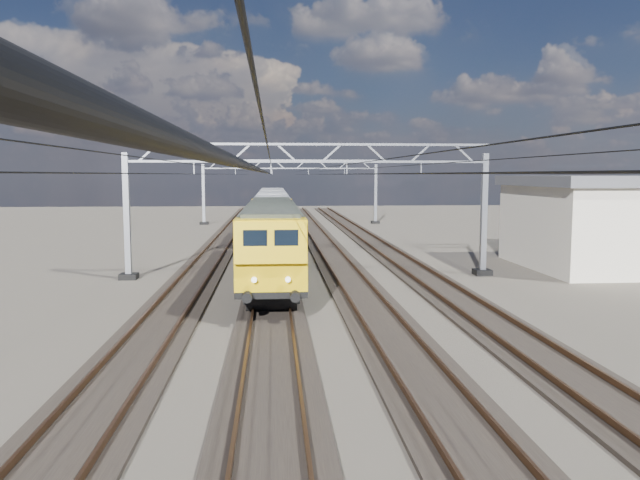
{
  "coord_description": "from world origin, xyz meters",
  "views": [
    {
      "loc": [
        -1.9,
        -28.99,
        5.47
      ],
      "look_at": [
        0.28,
        0.1,
        2.4
      ],
      "focal_mm": 35.0,
      "sensor_mm": 36.0,
      "label": 1
    }
  ],
  "objects": [
    {
      "name": "track_outer_west",
      "position": [
        -6.0,
        0.0,
        0.07
      ],
      "size": [
        2.6,
        140.0,
        0.3
      ],
      "color": "black",
      "rests_on": "ground"
    },
    {
      "name": "hopper_wagon_lead",
      "position": [
        -2.0,
        20.85,
        2.23
      ],
      "size": [
        3.38,
        13.0,
        3.25
      ],
      "color": "black",
      "rests_on": "ground"
    },
    {
      "name": "track_outer_east",
      "position": [
        6.0,
        0.0,
        0.07
      ],
      "size": [
        2.6,
        140.0,
        0.3
      ],
      "color": "black",
      "rests_on": "ground"
    },
    {
      "name": "overhead_wires",
      "position": [
        0.0,
        8.0,
        5.75
      ],
      "size": [
        12.03,
        140.0,
        0.53
      ],
      "color": "black",
      "rests_on": "ground"
    },
    {
      "name": "catenary_gantry_mid",
      "position": [
        0.0,
        4.0,
        3.91
      ],
      "size": [
        19.9,
        0.9,
        7.11
      ],
      "color": "#9398A1",
      "rests_on": "ground"
    },
    {
      "name": "hopper_wagon_third",
      "position": [
        -2.0,
        49.25,
        2.23
      ],
      "size": [
        3.38,
        13.0,
        3.25
      ],
      "color": "black",
      "rests_on": "ground"
    },
    {
      "name": "track_inner_east",
      "position": [
        2.0,
        0.0,
        0.07
      ],
      "size": [
        2.6,
        140.0,
        0.3
      ],
      "color": "black",
      "rests_on": "ground"
    },
    {
      "name": "hopper_wagon_mid",
      "position": [
        -2.0,
        35.05,
        2.23
      ],
      "size": [
        3.38,
        13.0,
        3.25
      ],
      "color": "black",
      "rests_on": "ground"
    },
    {
      "name": "catenary_gantry_far",
      "position": [
        0.0,
        40.0,
        3.91
      ],
      "size": [
        19.9,
        0.9,
        7.11
      ],
      "color": "#9398A1",
      "rests_on": "ground"
    },
    {
      "name": "locomotive",
      "position": [
        -2.0,
        3.15,
        2.33
      ],
      "size": [
        2.76,
        21.1,
        3.62
      ],
      "color": "black",
      "rests_on": "ground"
    },
    {
      "name": "ground",
      "position": [
        0.0,
        0.0,
        0.0
      ],
      "size": [
        160.0,
        160.0,
        0.0
      ],
      "primitive_type": "plane",
      "color": "#28241E",
      "rests_on": "ground"
    },
    {
      "name": "track_loco",
      "position": [
        -2.0,
        0.0,
        0.07
      ],
      "size": [
        2.6,
        140.0,
        0.3
      ],
      "color": "black",
      "rests_on": "ground"
    }
  ]
}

